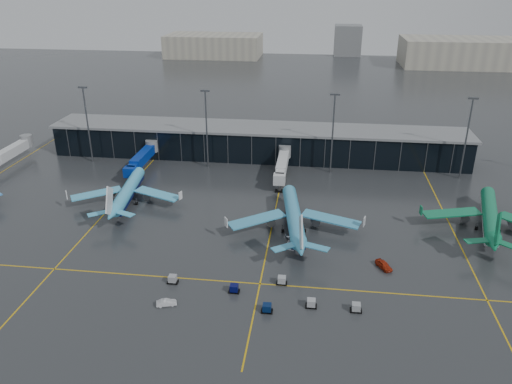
# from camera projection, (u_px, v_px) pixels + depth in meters

# --- Properties ---
(ground) EXTENTS (600.00, 600.00, 0.00)m
(ground) POSITION_uv_depth(u_px,v_px,m) (225.00, 245.00, 117.80)
(ground) COLOR #282B2D
(ground) RESTS_ON ground
(terminal_pier) EXTENTS (142.00, 17.00, 10.70)m
(terminal_pier) POSITION_uv_depth(u_px,v_px,m) (258.00, 142.00, 171.83)
(terminal_pier) COLOR black
(terminal_pier) RESTS_ON ground
(jet_bridges) EXTENTS (94.00, 27.50, 7.20)m
(jet_bridges) POSITION_uv_depth(u_px,v_px,m) (142.00, 158.00, 158.95)
(jet_bridges) COLOR #595B60
(jet_bridges) RESTS_ON ground
(flood_masts) EXTENTS (203.00, 0.50, 25.50)m
(flood_masts) POSITION_uv_depth(u_px,v_px,m) (269.00, 129.00, 156.97)
(flood_masts) COLOR #595B60
(flood_masts) RESTS_ON ground
(distant_hangars) EXTENTS (260.00, 71.00, 22.00)m
(distant_hangars) POSITION_uv_depth(u_px,v_px,m) (363.00, 49.00, 353.45)
(distant_hangars) COLOR #B2AD99
(distant_hangars) RESTS_ON ground
(taxi_lines) EXTENTS (220.00, 120.00, 0.02)m
(taxi_lines) POSITION_uv_depth(u_px,v_px,m) (272.00, 226.00, 126.27)
(taxi_lines) COLOR gold
(taxi_lines) RESTS_ON ground
(airliner_arkefly) EXTENTS (36.00, 39.93, 11.23)m
(airliner_arkefly) POSITION_uv_depth(u_px,v_px,m) (127.00, 183.00, 137.38)
(airliner_arkefly) COLOR #45B4E3
(airliner_arkefly) RESTS_ON ground
(airliner_klm_near) EXTENTS (39.68, 43.76, 12.09)m
(airliner_klm_near) POSITION_uv_depth(u_px,v_px,m) (294.00, 207.00, 122.75)
(airliner_klm_near) COLOR #3D9FCA
(airliner_klm_near) RESTS_ON ground
(airliner_aer_lingus) EXTENTS (42.10, 45.56, 11.88)m
(airliner_aer_lingus) POSITION_uv_depth(u_px,v_px,m) (492.00, 207.00, 123.06)
(airliner_aer_lingus) COLOR #0D754A
(airliner_aer_lingus) RESTS_ON ground
(baggage_carts) EXTENTS (39.36, 11.13, 1.70)m
(baggage_carts) POSITION_uv_depth(u_px,v_px,m) (269.00, 294.00, 98.40)
(baggage_carts) COLOR black
(baggage_carts) RESTS_ON ground
(mobile_airstair) EXTENTS (2.94, 3.65, 3.45)m
(mobile_airstair) POSITION_uv_depth(u_px,v_px,m) (291.00, 244.00, 116.59)
(mobile_airstair) COLOR silver
(mobile_airstair) RESTS_ON ground
(service_van_red) EXTENTS (3.87, 4.95, 1.58)m
(service_van_red) POSITION_uv_depth(u_px,v_px,m) (384.00, 265.00, 108.19)
(service_van_red) COLOR #9E230C
(service_van_red) RESTS_ON ground
(service_van_white) EXTENTS (4.11, 2.49, 1.28)m
(service_van_white) POSITION_uv_depth(u_px,v_px,m) (166.00, 303.00, 96.15)
(service_van_white) COLOR silver
(service_van_white) RESTS_ON ground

